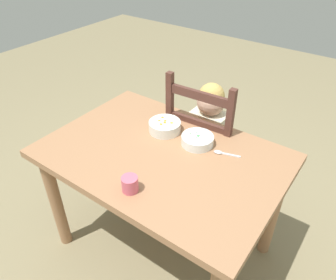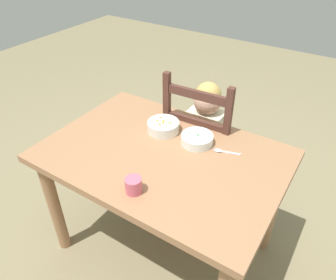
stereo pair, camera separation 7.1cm
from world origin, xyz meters
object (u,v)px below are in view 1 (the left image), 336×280
(child_figure, at_px, (206,132))
(bowl_of_carrots, at_px, (165,126))
(dining_table, at_px, (163,170))
(dining_chair, at_px, (205,151))
(spoon, at_px, (222,153))
(bowl_of_peas, at_px, (197,140))
(drinking_cup, at_px, (130,184))

(child_figure, relative_size, bowl_of_carrots, 5.29)
(dining_table, relative_size, child_figure, 1.29)
(dining_chair, distance_m, spoon, 0.48)
(bowl_of_carrots, bearing_deg, bowl_of_peas, 0.00)
(bowl_of_carrots, bearing_deg, drinking_cup, -71.73)
(dining_chair, bearing_deg, spoon, -49.27)
(bowl_of_peas, xyz_separation_m, bowl_of_carrots, (-0.21, -0.00, 0.00))
(dining_table, relative_size, spoon, 8.89)
(bowl_of_peas, bearing_deg, spoon, 1.39)
(spoon, bearing_deg, bowl_of_carrots, -179.43)
(bowl_of_carrots, bearing_deg, child_figure, 70.00)
(dining_table, xyz_separation_m, bowl_of_peas, (0.11, 0.17, 0.14))
(spoon, height_order, drinking_cup, drinking_cup)
(bowl_of_peas, bearing_deg, drinking_cup, -97.15)
(bowl_of_peas, distance_m, drinking_cup, 0.47)
(bowl_of_carrots, bearing_deg, dining_table, -57.39)
(bowl_of_peas, bearing_deg, bowl_of_carrots, -180.00)
(dining_table, height_order, spoon, spoon)
(dining_chair, distance_m, bowl_of_carrots, 0.44)
(drinking_cup, bearing_deg, dining_table, 98.86)
(dining_chair, height_order, spoon, dining_chair)
(dining_table, distance_m, dining_chair, 0.49)
(dining_table, xyz_separation_m, spoon, (0.25, 0.17, 0.12))
(bowl_of_peas, bearing_deg, child_figure, 109.99)
(dining_chair, xyz_separation_m, spoon, (0.25, -0.29, 0.28))
(dining_table, height_order, bowl_of_peas, bowl_of_peas)
(child_figure, xyz_separation_m, drinking_cup, (0.05, -0.76, 0.16))
(dining_table, distance_m, spoon, 0.33)
(dining_table, xyz_separation_m, bowl_of_carrots, (-0.11, 0.17, 0.15))
(spoon, distance_m, drinking_cup, 0.52)
(dining_chair, bearing_deg, bowl_of_carrots, -110.49)
(dining_chair, relative_size, drinking_cup, 13.81)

